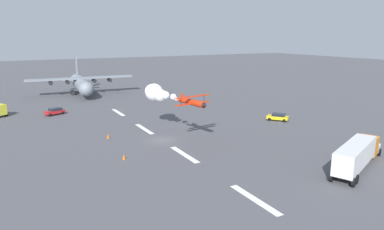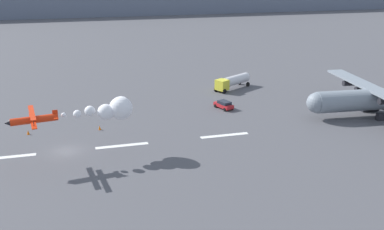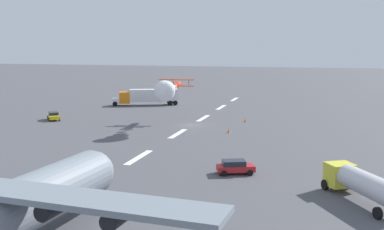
# 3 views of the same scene
# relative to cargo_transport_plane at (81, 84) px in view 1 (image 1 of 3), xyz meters

# --- Properties ---
(ground_plane) EXTENTS (440.00, 440.00, 0.00)m
(ground_plane) POSITION_rel_cargo_transport_plane_xyz_m (-52.79, -2.32, -3.32)
(ground_plane) COLOR #4C4C51
(ground_plane) RESTS_ON ground
(runway_stripe_1) EXTENTS (8.00, 0.90, 0.01)m
(runway_stripe_1) POSITION_rel_cargo_transport_plane_xyz_m (-77.48, -2.32, -3.31)
(runway_stripe_1) COLOR white
(runway_stripe_1) RESTS_ON ground
(runway_stripe_2) EXTENTS (8.00, 0.90, 0.01)m
(runway_stripe_2) POSITION_rel_cargo_transport_plane_xyz_m (-61.02, -2.32, -3.31)
(runway_stripe_2) COLOR white
(runway_stripe_2) RESTS_ON ground
(runway_stripe_3) EXTENTS (8.00, 0.90, 0.01)m
(runway_stripe_3) POSITION_rel_cargo_transport_plane_xyz_m (-44.56, -2.32, -3.31)
(runway_stripe_3) COLOR white
(runway_stripe_3) RESTS_ON ground
(runway_stripe_4) EXTENTS (8.00, 0.90, 0.01)m
(runway_stripe_4) POSITION_rel_cargo_transport_plane_xyz_m (-28.10, -2.32, -3.31)
(runway_stripe_4) COLOR white
(runway_stripe_4) RESTS_ON ground
(cargo_transport_plane) EXTENTS (24.01, 30.30, 11.06)m
(cargo_transport_plane) POSITION_rel_cargo_transport_plane_xyz_m (0.00, 0.00, 0.00)
(cargo_transport_plane) COLOR gray
(cargo_transport_plane) RESTS_ON ground
(stunt_biplane_red) EXTENTS (17.00, 6.76, 3.34)m
(stunt_biplane_red) POSITION_rel_cargo_transport_plane_xyz_m (-46.25, -4.65, 3.44)
(stunt_biplane_red) COLOR red
(semi_truck_orange) EXTENTS (8.49, 14.88, 3.70)m
(semi_truck_orange) POSITION_rel_cargo_transport_plane_xyz_m (-76.74, -19.71, -1.19)
(semi_truck_orange) COLOR silver
(semi_truck_orange) RESTS_ON ground
(followme_car_yellow) EXTENTS (4.48, 4.01, 1.52)m
(followme_car_yellow) POSITION_rel_cargo_transport_plane_xyz_m (-51.43, -28.86, -2.51)
(followme_car_yellow) COLOR yellow
(followme_car_yellow) RESTS_ON ground
(airport_staff_sedan) EXTENTS (3.13, 4.45, 1.52)m
(airport_staff_sedan) POSITION_rel_cargo_transport_plane_xyz_m (-23.82, 10.69, -2.51)
(airport_staff_sedan) COLOR #B21E23
(airport_staff_sedan) RESTS_ON ground
(traffic_cone_near) EXTENTS (0.44, 0.44, 0.75)m
(traffic_cone_near) POSITION_rel_cargo_transport_plane_xyz_m (-58.82, 6.14, -2.94)
(traffic_cone_near) COLOR orange
(traffic_cone_near) RESTS_ON ground
(traffic_cone_far) EXTENTS (0.44, 0.44, 0.75)m
(traffic_cone_far) POSITION_rel_cargo_transport_plane_xyz_m (-47.46, 5.31, -2.94)
(traffic_cone_far) COLOR orange
(traffic_cone_far) RESTS_ON ground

